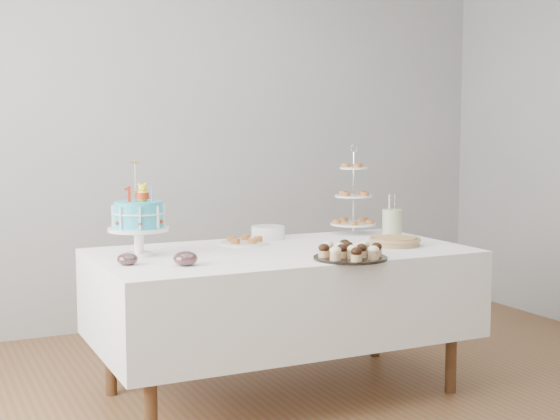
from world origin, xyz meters
name	(u,v)px	position (x,y,z in m)	size (l,w,h in m)	color
floor	(308,412)	(0.00, 0.00, 0.00)	(5.00, 5.00, 0.00)	brown
walls	(309,139)	(0.00, 0.00, 1.35)	(5.04, 4.04, 2.70)	#9A9C9F
table	(282,293)	(0.00, 0.30, 0.54)	(1.92, 1.02, 0.77)	white
birthday_cake	(139,231)	(-0.72, 0.43, 0.90)	(0.30, 0.30, 0.46)	white
cupcake_tray	(350,251)	(0.18, -0.10, 0.81)	(0.36, 0.36, 0.08)	black
pie	(395,241)	(0.62, 0.18, 0.80)	(0.28, 0.28, 0.04)	tan
tiered_stand	(354,197)	(0.66, 0.68, 0.99)	(0.28, 0.28, 0.54)	silver
plate_stack	(268,232)	(0.11, 0.70, 0.81)	(0.19, 0.19, 0.07)	white
pastry_plate	(245,241)	(-0.10, 0.57, 0.79)	(0.26, 0.26, 0.04)	white
jam_bowl_a	(185,259)	(-0.60, 0.08, 0.80)	(0.11, 0.11, 0.07)	silver
jam_bowl_b	(127,259)	(-0.84, 0.21, 0.80)	(0.10, 0.10, 0.06)	silver
utensil_pitcher	(392,222)	(0.77, 0.44, 0.86)	(0.12, 0.11, 0.25)	silver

